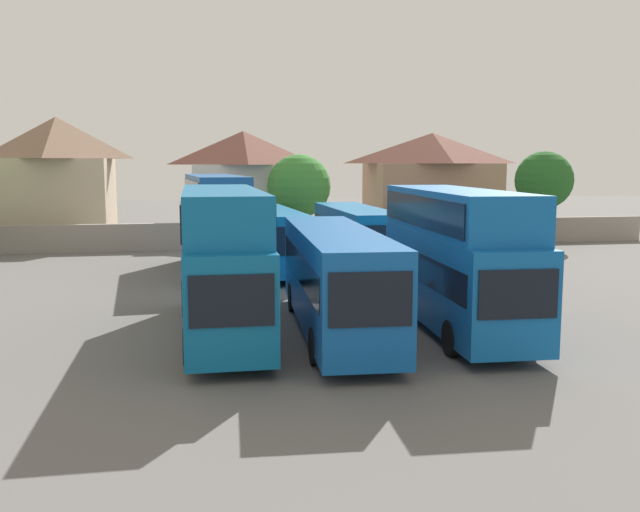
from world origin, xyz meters
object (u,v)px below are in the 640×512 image
house_terrace_right (431,183)px  tree_behind_wall (299,186)px  bus_2 (336,275)px  bus_4 (216,218)px  house_terrace_centre (244,184)px  bus_5 (270,236)px  bus_6 (356,234)px  tree_left_of_lot (544,181)px  house_terrace_left (58,179)px  bus_1 (222,254)px  bus_3 (456,251)px

house_terrace_right → tree_behind_wall: 11.86m
bus_2 → tree_behind_wall: 26.95m
bus_4 → house_terrace_centre: house_terrace_centre is taller
bus_5 → bus_6: (4.72, 0.31, 0.01)m
bus_5 → bus_4: bearing=-106.3°
bus_4 → tree_left_of_lot: (22.73, 7.65, 1.65)m
house_terrace_left → house_terrace_centre: bearing=0.7°
bus_4 → house_terrace_right: 23.73m
bus_4 → bus_2: bearing=9.2°
house_terrace_centre → bus_2: bearing=-88.4°
bus_4 → tree_behind_wall: tree_behind_wall is taller
bus_1 → bus_6: 15.87m
bus_2 → house_terrace_left: (-14.22, 30.51, 2.58)m
bus_1 → house_terrace_left: size_ratio=1.21×
bus_2 → bus_5: bus_2 is taller
bus_5 → house_terrace_right: bearing=136.0°
bus_5 → tree_behind_wall: size_ratio=1.64×
bus_6 → house_terrace_right: size_ratio=1.10×
bus_5 → tree_left_of_lot: 21.76m
bus_5 → tree_left_of_lot: tree_left_of_lot is taller
bus_3 → tree_left_of_lot: tree_left_of_lot is taller
bus_6 → tree_left_of_lot: size_ratio=1.70×
bus_5 → tree_behind_wall: (3.48, 12.83, 2.18)m
bus_1 → house_terrace_right: (17.78, 30.16, 1.35)m
bus_5 → house_terrace_centre: (-0.16, 16.78, 2.24)m
bus_6 → tree_behind_wall: (-1.24, 12.52, 2.17)m
bus_6 → house_terrace_centre: bearing=-163.9°
bus_2 → house_terrace_centre: (-0.86, 30.67, 2.12)m
bus_3 → bus_5: bus_3 is taller
bus_2 → bus_4: bus_4 is taller
bus_3 → tree_behind_wall: bearing=-174.4°
house_terrace_right → house_terrace_centre: bearing=179.6°
house_terrace_left → bus_5: bearing=-50.9°
house_terrace_left → bus_6: bearing=-41.8°
house_terrace_right → tree_left_of_lot: house_terrace_right is taller
tree_left_of_lot → bus_6: bearing=-152.2°
bus_5 → house_terrace_left: house_terrace_left is taller
bus_1 → bus_6: size_ratio=0.98×
house_terrace_left → tree_left_of_lot: size_ratio=1.37×
bus_4 → tree_behind_wall: size_ratio=1.70×
bus_1 → bus_3: bus_1 is taller
tree_left_of_lot → tree_behind_wall: 17.06m
bus_2 → house_terrace_right: bearing=158.3°
bus_3 → tree_behind_wall: tree_behind_wall is taller
bus_1 → house_terrace_centre: (2.92, 30.27, 1.38)m
house_terrace_right → bus_5: bearing=-131.4°
bus_4 → tree_left_of_lot: size_ratio=1.66×
bus_5 → house_terrace_centre: bearing=177.9°
bus_5 → house_terrace_right: (14.70, 16.67, 2.22)m
bus_4 → house_terrace_right: bearing=128.2°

